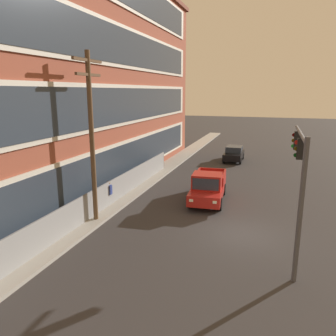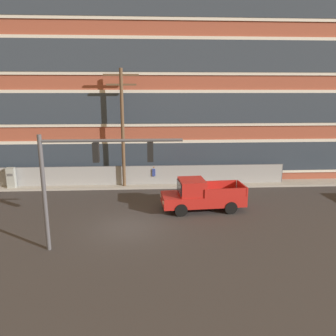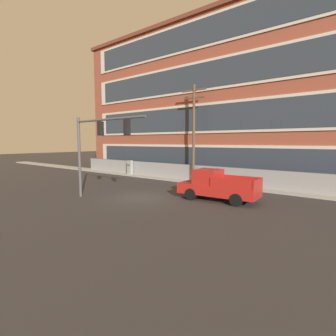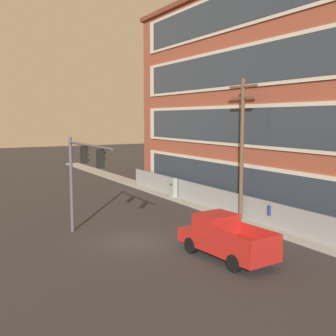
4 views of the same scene
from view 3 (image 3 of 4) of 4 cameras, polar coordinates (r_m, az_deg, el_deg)
The scene contains 9 objects.
ground_plane at distance 18.72m, azimuth -5.99°, elevation -6.45°, with size 160.00×160.00×0.00m, color #333030.
sidewalk_building_side at distance 25.19m, azimuth 7.40°, elevation -3.12°, with size 80.00×1.80×0.16m, color #9E9B93.
brick_mill_building at distance 29.95m, azimuth 18.97°, elevation 13.63°, with size 41.21×11.90×16.40m.
chain_link_fence at distance 26.60m, azimuth 2.36°, elevation -0.88°, with size 29.95×0.06×1.71m.
traffic_signal_mast at distance 17.99m, azimuth -15.37°, elevation 5.95°, with size 6.59×0.43×5.64m.
pickup_truck_red at distance 17.95m, azimuth 10.47°, elevation -3.90°, with size 5.47×2.39×2.06m.
utility_pole_near_corner at distance 25.04m, azimuth 5.61°, elevation 8.40°, with size 2.65×0.26×9.21m.
electrical_cabinet at distance 30.81m, azimuth -8.28°, elevation -0.01°, with size 0.61×0.43×1.77m.
pedestrian_near_cabinet at distance 24.36m, azimuth 10.73°, elevation -1.35°, with size 0.32×0.41×1.69m.
Camera 3 is at (12.87, -13.00, 3.95)m, focal length 28.00 mm.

